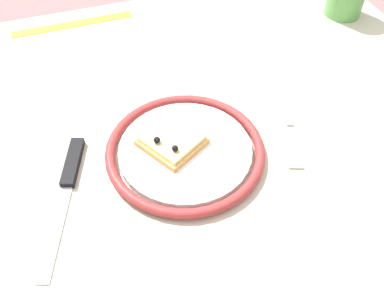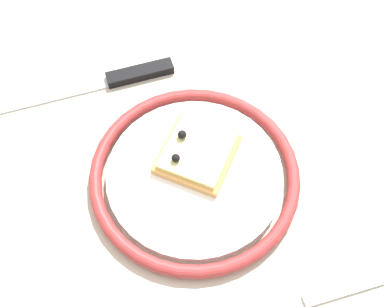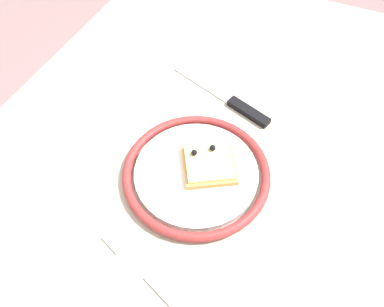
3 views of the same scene
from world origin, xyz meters
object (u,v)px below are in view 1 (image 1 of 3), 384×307
Objects in this scene: plate at (185,151)px; measuring_tape at (73,24)px; pizza_slice_near at (172,140)px; fork at (289,122)px; dining_table at (158,177)px; knife at (68,178)px.

measuring_tape is (0.12, -0.42, -0.01)m from plate.
plate is at bearing 136.11° from pizza_slice_near.
fork is (-0.20, 0.00, -0.02)m from pizza_slice_near.
fork is at bearing 178.72° from pizza_slice_near.
measuring_tape reaches higher than dining_table.
pizza_slice_near is (-0.02, 0.02, 0.11)m from dining_table.
fork is at bearing -179.48° from knife.
fork reaches higher than dining_table.
plate reaches higher than measuring_tape.
knife reaches higher than fork.
plate is 1.27× the size of fork.
knife is at bearing 2.74° from pizza_slice_near.
pizza_slice_near is at bearing 142.21° from dining_table.
fork is at bearing 174.16° from dining_table.
knife is 1.20× the size of fork.
fork reaches higher than measuring_tape.
measuring_tape is (0.10, -0.40, -0.02)m from pizza_slice_near.
knife is at bearing 10.76° from dining_table.
fork is 0.51m from measuring_tape.
knife is (0.18, -0.01, -0.00)m from plate.
plate is at bearing 139.60° from dining_table.
knife reaches higher than dining_table.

